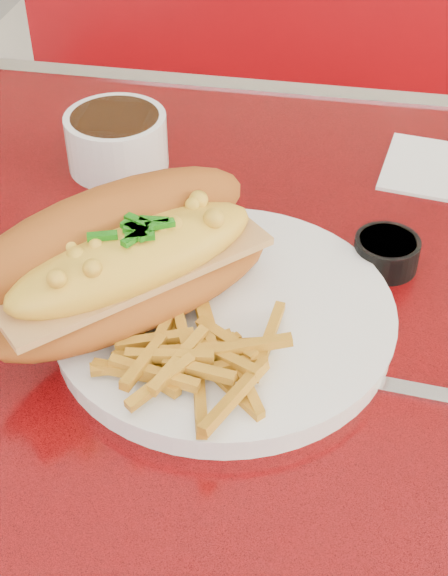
% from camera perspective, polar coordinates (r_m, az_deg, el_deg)
% --- Properties ---
extents(diner_table, '(1.23, 0.83, 0.77)m').
position_cam_1_polar(diner_table, '(0.78, 2.31, -10.59)').
color(diner_table, red).
rests_on(diner_table, ground).
extents(booth_bench_far, '(1.20, 0.51, 0.90)m').
position_cam_1_polar(booth_bench_far, '(1.59, 6.39, 4.64)').
color(booth_bench_far, '#990A10').
rests_on(booth_bench_far, ground).
extents(dinner_plate, '(0.35, 0.35, 0.02)m').
position_cam_1_polar(dinner_plate, '(0.64, 0.00, -2.00)').
color(dinner_plate, white).
rests_on(dinner_plate, diner_table).
extents(mac_hoagie, '(0.25, 0.25, 0.11)m').
position_cam_1_polar(mac_hoagie, '(0.61, -6.92, 2.01)').
color(mac_hoagie, '#A7561B').
rests_on(mac_hoagie, dinner_plate).
extents(fries_pile, '(0.12, 0.11, 0.03)m').
position_cam_1_polar(fries_pile, '(0.58, -1.54, -4.73)').
color(fries_pile, gold).
rests_on(fries_pile, dinner_plate).
extents(fork, '(0.02, 0.16, 0.00)m').
position_cam_1_polar(fork, '(0.64, 0.42, -1.11)').
color(fork, silver).
rests_on(fork, dinner_plate).
extents(gravy_ramekin, '(0.13, 0.13, 0.06)m').
position_cam_1_polar(gravy_ramekin, '(0.83, -7.63, 10.43)').
color(gravy_ramekin, white).
rests_on(gravy_ramekin, diner_table).
extents(sauce_cup_right, '(0.06, 0.06, 0.03)m').
position_cam_1_polar(sauce_cup_right, '(0.71, 11.46, 2.54)').
color(sauce_cup_right, black).
rests_on(sauce_cup_right, diner_table).
extents(paper_napkin, '(0.13, 0.13, 0.00)m').
position_cam_1_polar(paper_napkin, '(0.86, 15.13, 8.16)').
color(paper_napkin, white).
rests_on(paper_napkin, diner_table).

